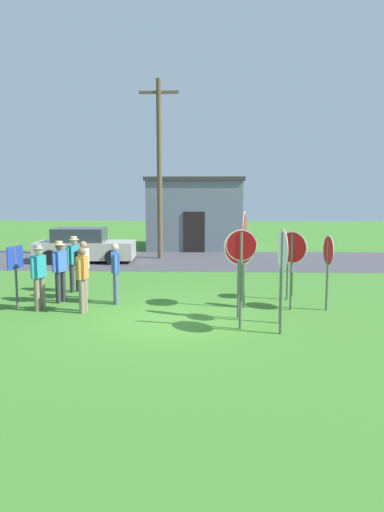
# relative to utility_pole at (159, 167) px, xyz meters

# --- Properties ---
(ground_plane) EXTENTS (80.00, 80.00, 0.00)m
(ground_plane) POSITION_rel_utility_pole_xyz_m (1.46, -10.90, -4.26)
(ground_plane) COLOR #3D7528
(street_asphalt) EXTENTS (60.00, 6.40, 0.01)m
(street_asphalt) POSITION_rel_utility_pole_xyz_m (1.46, -0.61, -4.26)
(street_asphalt) COLOR #424247
(street_asphalt) RESTS_ON ground
(building_background) EXTENTS (5.21, 4.48, 3.88)m
(building_background) POSITION_rel_utility_pole_xyz_m (1.52, 4.43, -2.31)
(building_background) COLOR slate
(building_background) RESTS_ON ground
(utility_pole) EXTENTS (1.80, 0.24, 8.15)m
(utility_pole) POSITION_rel_utility_pole_xyz_m (0.00, 0.00, 0.00)
(utility_pole) COLOR brown
(utility_pole) RESTS_ON ground
(parked_car_on_street) EXTENTS (4.38, 2.17, 1.51)m
(parked_car_on_street) POSITION_rel_utility_pole_xyz_m (-3.27, -1.27, -3.57)
(parked_car_on_street) COLOR #B7B2A3
(parked_car_on_street) RESTS_ON ground
(stop_sign_far_back) EXTENTS (0.71, 0.46, 2.17)m
(stop_sign_far_back) POSITION_rel_utility_pole_xyz_m (3.08, -10.62, -2.77)
(stop_sign_far_back) COLOR #51664C
(stop_sign_far_back) RESTS_ON ground
(stop_sign_low_front) EXTENTS (0.13, 0.67, 2.16)m
(stop_sign_low_front) POSITION_rel_utility_pole_xyz_m (4.06, -11.00, -2.81)
(stop_sign_low_front) COLOR #51664C
(stop_sign_low_front) RESTS_ON ground
(stop_sign_nearest) EXTENTS (0.09, 0.80, 1.98)m
(stop_sign_nearest) POSITION_rel_utility_pole_xyz_m (5.45, -9.69, -2.91)
(stop_sign_nearest) COLOR #51664C
(stop_sign_nearest) RESTS_ON ground
(stop_sign_rear_right) EXTENTS (0.71, 0.10, 2.27)m
(stop_sign_rear_right) POSITION_rel_utility_pole_xyz_m (3.08, -11.53, -2.72)
(stop_sign_rear_right) COLOR #51664C
(stop_sign_rear_right) RESTS_ON ground
(stop_sign_leaning_right) EXTENTS (0.67, 0.54, 2.09)m
(stop_sign_leaning_right) POSITION_rel_utility_pole_xyz_m (4.52, -9.69, -2.83)
(stop_sign_leaning_right) COLOR #51664C
(stop_sign_leaning_right) RESTS_ON ground
(stop_sign_leaning_left) EXTENTS (0.11, 0.90, 2.31)m
(stop_sign_leaning_left) POSITION_rel_utility_pole_xyz_m (3.94, -11.87, -2.66)
(stop_sign_leaning_left) COLOR #51664C
(stop_sign_leaning_left) RESTS_ON ground
(stop_sign_rear_left) EXTENTS (0.15, 0.67, 1.90)m
(stop_sign_rear_left) POSITION_rel_utility_pole_xyz_m (4.62, -8.47, -2.98)
(stop_sign_rear_left) COLOR #51664C
(stop_sign_rear_left) RESTS_ON ground
(stop_sign_center_cluster) EXTENTS (0.16, 0.86, 2.59)m
(stop_sign_center_cluster) POSITION_rel_utility_pole_xyz_m (3.29, -9.53, -2.46)
(stop_sign_center_cluster) COLOR #51664C
(stop_sign_center_cluster) RESTS_ON ground
(person_with_sunhat) EXTENTS (0.37, 0.57, 1.69)m
(person_with_sunhat) POSITION_rel_utility_pole_xyz_m (-1.31, -8.60, -3.28)
(person_with_sunhat) COLOR #7A6B56
(person_with_sunhat) RESTS_ON ground
(person_near_signs) EXTENTS (0.28, 0.56, 1.69)m
(person_near_signs) POSITION_rel_utility_pole_xyz_m (-0.24, -9.17, -3.31)
(person_near_signs) COLOR #4C5670
(person_near_signs) RESTS_ON ground
(person_in_dark_shirt) EXTENTS (0.25, 0.57, 1.69)m
(person_in_dark_shirt) POSITION_rel_utility_pole_xyz_m (-0.90, -10.17, -3.31)
(person_in_dark_shirt) COLOR #7A6B56
(person_in_dark_shirt) RESTS_ON ground
(person_in_teal) EXTENTS (0.33, 0.54, 1.74)m
(person_in_teal) POSITION_rel_utility_pole_xyz_m (-2.10, -10.01, -3.28)
(person_in_teal) COLOR #7A6B56
(person_in_teal) RESTS_ON ground
(person_on_left) EXTENTS (0.34, 0.53, 1.74)m
(person_on_left) POSITION_rel_utility_pole_xyz_m (-1.83, -9.09, -3.28)
(person_on_left) COLOR #2D2D33
(person_on_left) RESTS_ON ground
(person_holding_notes) EXTENTS (0.47, 0.48, 1.74)m
(person_holding_notes) POSITION_rel_utility_pole_xyz_m (-1.85, -7.66, -3.25)
(person_holding_notes) COLOR #2D2D33
(person_holding_notes) RESTS_ON ground
(info_panel_middle) EXTENTS (0.20, 0.58, 1.68)m
(info_panel_middle) POSITION_rel_utility_pole_xyz_m (-2.78, -9.84, -3.10)
(info_panel_middle) COLOR #4C4C51
(info_panel_middle) RESTS_ON ground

